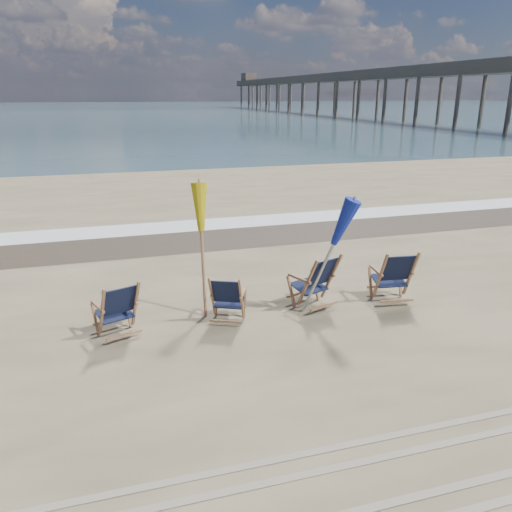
# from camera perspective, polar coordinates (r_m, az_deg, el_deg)

# --- Properties ---
(ocean) EXTENTS (400.00, 400.00, 0.00)m
(ocean) POSITION_cam_1_polar(r_m,az_deg,el_deg) (134.56, -15.98, 15.79)
(ocean) COLOR #3C5965
(ocean) RESTS_ON ground
(surf_foam) EXTENTS (200.00, 1.40, 0.01)m
(surf_foam) POSITION_cam_1_polar(r_m,az_deg,el_deg) (15.49, -6.42, 3.57)
(surf_foam) COLOR silver
(surf_foam) RESTS_ON ground
(wet_sand_strip) EXTENTS (200.00, 2.60, 0.00)m
(wet_sand_strip) POSITION_cam_1_polar(r_m,az_deg,el_deg) (14.07, -5.32, 2.11)
(wet_sand_strip) COLOR #42362A
(wet_sand_strip) RESTS_ON ground
(tire_tracks) EXTENTS (80.00, 1.30, 0.01)m
(tire_tracks) POSITION_cam_1_polar(r_m,az_deg,el_deg) (5.92, 15.12, -23.30)
(tire_tracks) COLOR gray
(tire_tracks) RESTS_ON ground
(beach_chair_0) EXTENTS (0.85, 0.90, 1.01)m
(beach_chair_0) POSITION_cam_1_polar(r_m,az_deg,el_deg) (8.54, -13.57, -5.57)
(beach_chair_0) COLOR black
(beach_chair_0) RESTS_ON ground
(beach_chair_1) EXTENTS (0.81, 0.85, 0.92)m
(beach_chair_1) POSITION_cam_1_polar(r_m,az_deg,el_deg) (8.64, -1.70, -5.07)
(beach_chair_1) COLOR black
(beach_chair_1) RESTS_ON ground
(beach_chair_2) EXTENTS (0.93, 0.98, 1.10)m
(beach_chair_2) POSITION_cam_1_polar(r_m,az_deg,el_deg) (9.48, 8.62, -2.55)
(beach_chair_2) COLOR black
(beach_chair_2) RESTS_ON ground
(beach_chair_3) EXTENTS (0.80, 0.87, 1.10)m
(beach_chair_3) POSITION_cam_1_polar(r_m,az_deg,el_deg) (9.94, 17.29, -2.19)
(beach_chair_3) COLOR black
(beach_chair_3) RESTS_ON ground
(umbrella_yellow) EXTENTS (0.30, 0.30, 2.38)m
(umbrella_yellow) POSITION_cam_1_polar(r_m,az_deg,el_deg) (8.81, -6.28, 4.73)
(umbrella_yellow) COLOR #9D6B46
(umbrella_yellow) RESTS_ON ground
(umbrella_blue) EXTENTS (0.30, 0.30, 2.27)m
(umbrella_blue) POSITION_cam_1_polar(r_m,az_deg,el_deg) (8.73, 8.08, 3.88)
(umbrella_blue) COLOR #A5A5AD
(umbrella_blue) RESTS_ON ground
(fishing_pier) EXTENTS (4.40, 140.00, 9.30)m
(fishing_pier) POSITION_cam_1_polar(r_m,az_deg,el_deg) (90.13, 10.84, 18.30)
(fishing_pier) COLOR brown
(fishing_pier) RESTS_ON ground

